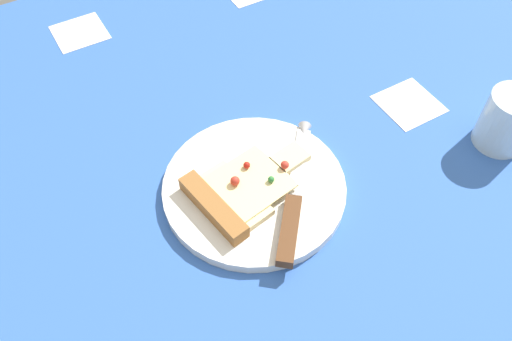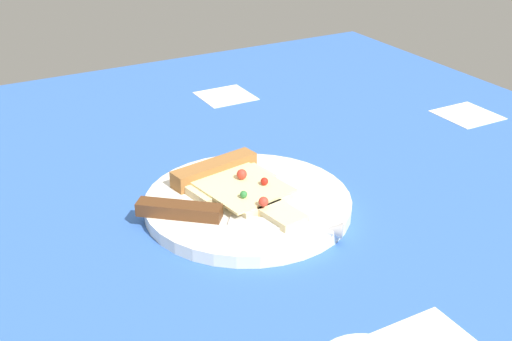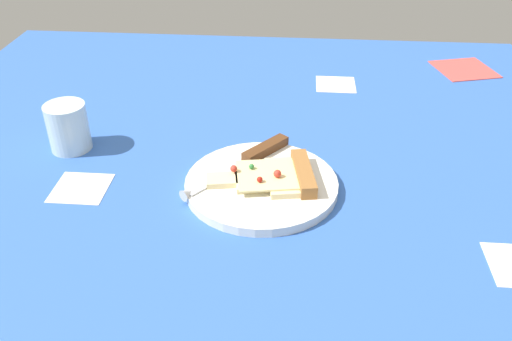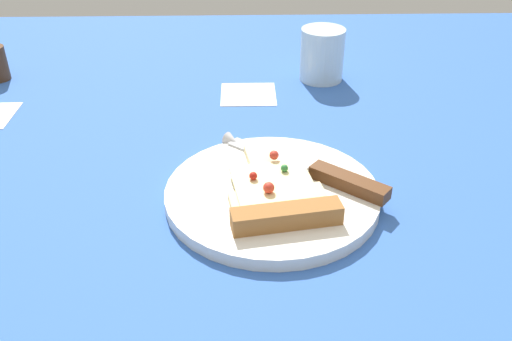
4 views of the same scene
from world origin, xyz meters
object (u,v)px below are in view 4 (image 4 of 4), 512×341
(pizza_slice, at_px, (277,196))
(drinking_glass, at_px, (322,55))
(knife, at_px, (316,171))
(plate, at_px, (272,194))

(pizza_slice, xyz_separation_m, drinking_glass, (-0.10, -0.39, 0.02))
(knife, relative_size, drinking_glass, 2.23)
(knife, distance_m, drinking_glass, 0.34)
(pizza_slice, distance_m, drinking_glass, 0.40)
(pizza_slice, distance_m, knife, 0.07)
(plate, height_order, drinking_glass, drinking_glass)
(plate, bearing_deg, pizza_slice, 99.58)
(pizza_slice, height_order, knife, pizza_slice)
(plate, distance_m, drinking_glass, 0.38)
(plate, distance_m, pizza_slice, 0.03)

